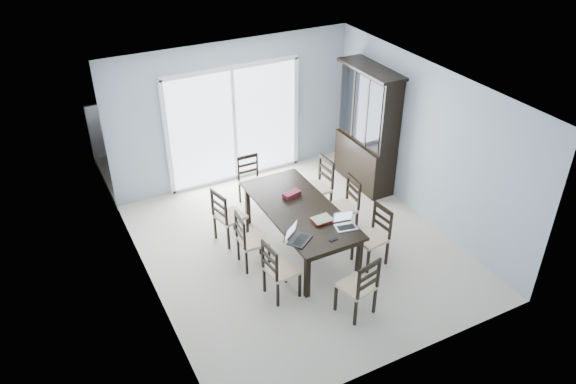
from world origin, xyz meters
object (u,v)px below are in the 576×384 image
dining_table (300,212)px  hot_tub (182,142)px  chair_left_near (276,265)px  chair_right_near (376,229)px  chair_right_mid (347,200)px  chair_right_far (320,180)px  chair_left_mid (247,235)px  laptop_dark (300,237)px  china_hutch (367,129)px  laptop_silver (346,225)px  chair_end_near (362,282)px  chair_end_far (250,175)px  game_box (292,194)px  cell_phone (333,240)px  chair_left_far (225,211)px

dining_table → hot_tub: 3.53m
chair_left_near → chair_right_near: (1.65, 0.05, 0.01)m
chair_right_mid → chair_right_far: 0.69m
chair_right_mid → chair_left_mid: bearing=97.0°
chair_right_mid → laptop_dark: bearing=125.7°
china_hutch → laptop_silver: (-1.68, -1.99, -0.27)m
dining_table → chair_end_near: bearing=-89.1°
chair_left_mid → chair_end_far: chair_left_mid is taller
chair_end_far → laptop_silver: (0.46, -2.29, 0.26)m
china_hutch → laptop_dark: china_hutch is taller
china_hutch → chair_left_mid: (-2.89, -1.26, -0.52)m
chair_right_near → laptop_silver: bearing=81.7°
chair_end_near → laptop_silver: bearing=58.0°
game_box → chair_right_near: bearing=-54.1°
chair_end_near → china_hutch: bearing=42.6°
chair_left_near → chair_end_far: bearing=158.3°
chair_right_far → game_box: (-0.77, -0.43, 0.19)m
china_hutch → chair_left_mid: china_hutch is taller
chair_left_near → cell_phone: chair_left_near is taller
chair_right_mid → cell_phone: size_ratio=9.13×
chair_right_near → chair_end_near: (-0.83, -0.88, 0.00)m
chair_left_near → laptop_silver: bearing=87.9°
laptop_dark → chair_end_near: bearing=-101.7°
laptop_dark → laptop_silver: (0.72, -0.03, -0.01)m
dining_table → cell_phone: 0.91m
chair_left_mid → chair_end_near: size_ratio=0.97×
chair_left_near → game_box: size_ratio=3.78×
chair_right_mid → game_box: chair_right_mid is taller
dining_table → chair_right_near: (0.86, -0.76, -0.11)m
chair_end_far → laptop_dark: chair_end_far is taller
chair_end_far → cell_phone: bearing=93.8°
chair_left_mid → chair_right_far: chair_right_far is taller
china_hutch → game_box: bearing=-155.6°
chair_left_far → chair_right_mid: 1.92m
chair_left_far → hot_tub: 2.78m
chair_left_far → hot_tub: bearing=162.6°
chair_right_near → chair_right_mid: (0.04, 0.86, 0.02)m
chair_right_mid → cell_phone: chair_right_mid is taller
chair_end_far → cell_phone: 2.47m
chair_left_mid → chair_right_mid: size_ratio=0.95×
chair_right_mid → laptop_silver: 1.03m
cell_phone → laptop_dark: bearing=143.3°
chair_left_near → hot_tub: 4.27m
chair_right_mid → hot_tub: bearing=29.3°
chair_end_far → cell_phone: size_ratio=8.58×
dining_table → laptop_dark: size_ratio=5.34×
chair_right_mid → game_box: (-0.85, 0.26, 0.21)m
chair_left_far → cell_phone: (0.96, -1.59, 0.19)m
laptop_silver → chair_left_near: bearing=-165.2°
chair_right_near → game_box: (-0.81, 1.11, 0.22)m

